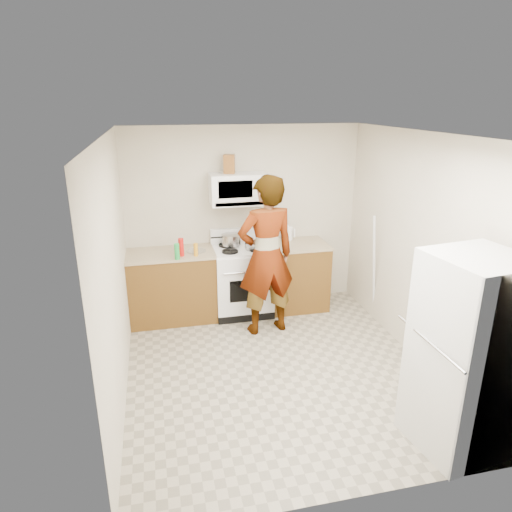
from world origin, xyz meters
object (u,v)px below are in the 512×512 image
object	(u,v)px
kettle	(287,233)
person	(266,256)
microwave	(239,189)
fridge	(467,355)
gas_range	(242,279)
saucepan	(231,240)

from	to	relation	value
kettle	person	bearing A→B (deg)	-136.33
microwave	fridge	distance (m)	3.41
person	kettle	bearing A→B (deg)	-131.17
kettle	fridge	bearing A→B (deg)	-93.76
microwave	gas_range	bearing A→B (deg)	-90.00
gas_range	person	distance (m)	0.81
fridge	saucepan	bearing A→B (deg)	107.28
microwave	person	size ratio (longest dim) A/B	0.38
microwave	person	bearing A→B (deg)	-75.14
kettle	saucepan	xyz separation A→B (m)	(-0.82, -0.12, -0.00)
gas_range	fridge	xyz separation A→B (m)	(1.29, -2.91, 0.36)
gas_range	person	world-z (taller)	person
microwave	person	world-z (taller)	person
gas_range	fridge	bearing A→B (deg)	-66.01
microwave	saucepan	xyz separation A→B (m)	(-0.12, -0.03, -0.68)
kettle	saucepan	distance (m)	0.83
person	saucepan	size ratio (longest dim) A/B	7.97
microwave	kettle	size ratio (longest dim) A/B	4.21
fridge	person	bearing A→B (deg)	107.54
gas_range	saucepan	distance (m)	0.56
fridge	gas_range	bearing A→B (deg)	106.05
kettle	microwave	bearing A→B (deg)	173.01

